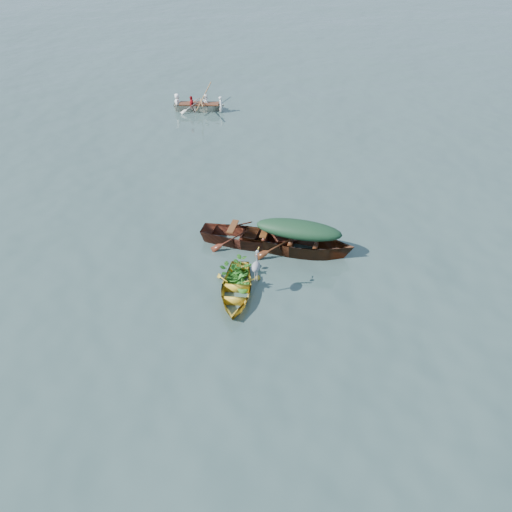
% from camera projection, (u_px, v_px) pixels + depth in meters
% --- Properties ---
extents(ground, '(140.00, 140.00, 0.00)m').
position_uv_depth(ground, '(232.00, 321.00, 12.90)').
color(ground, '#354A46').
rests_on(ground, ground).
extents(yellow_dinghy, '(1.67, 3.07, 0.77)m').
position_uv_depth(yellow_dinghy, '(236.00, 295.00, 13.72)').
color(yellow_dinghy, yellow).
rests_on(yellow_dinghy, ground).
extents(green_tarp_boat, '(4.76, 1.61, 1.12)m').
position_uv_depth(green_tarp_boat, '(297.00, 252.00, 15.33)').
color(green_tarp_boat, '#452010').
rests_on(green_tarp_boat, ground).
extents(open_wooden_boat, '(4.26, 1.42, 0.98)m').
position_uv_depth(open_wooden_boat, '(249.00, 244.00, 15.63)').
color(open_wooden_boat, '#532214').
rests_on(open_wooden_boat, ground).
extents(rowed_boat, '(3.65, 1.67, 0.79)m').
position_uv_depth(rowed_boat, '(200.00, 111.00, 24.73)').
color(rowed_boat, beige).
rests_on(rowed_boat, ground).
extents(green_tarp_cover, '(2.62, 0.88, 0.52)m').
position_uv_depth(green_tarp_cover, '(299.00, 229.00, 14.84)').
color(green_tarp_cover, '#153520').
rests_on(green_tarp_cover, green_tarp_boat).
extents(thwart_benches, '(2.13, 0.84, 0.04)m').
position_uv_depth(thwart_benches, '(249.00, 231.00, 15.32)').
color(thwart_benches, '#512A12').
rests_on(thwart_benches, open_wooden_boat).
extents(heron, '(0.33, 0.44, 0.92)m').
position_uv_depth(heron, '(256.00, 271.00, 13.22)').
color(heron, gray).
rests_on(heron, yellow_dinghy).
extents(dinghy_weeds, '(0.82, 0.99, 0.60)m').
position_uv_depth(dinghy_weeds, '(238.00, 263.00, 13.75)').
color(dinghy_weeds, '#22681B').
rests_on(dinghy_weeds, yellow_dinghy).
extents(rowers, '(2.59, 1.37, 0.76)m').
position_uv_depth(rowers, '(199.00, 95.00, 24.26)').
color(rowers, silver).
rests_on(rowers, rowed_boat).
extents(oars, '(1.06, 2.67, 0.06)m').
position_uv_depth(oars, '(199.00, 102.00, 24.47)').
color(oars, olive).
rests_on(oars, rowed_boat).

